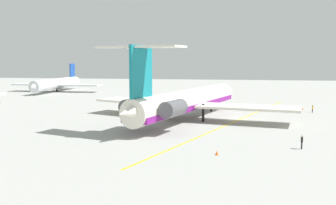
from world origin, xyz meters
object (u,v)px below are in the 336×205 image
(ground_crew_starboard, at_px, (153,98))
(safety_cone_nose, at_px, (302,109))
(airliner_far_right, at_px, (56,84))
(safety_cone_wingtip, at_px, (217,153))
(ground_crew_near_nose, at_px, (134,98))
(main_jetliner, at_px, (186,101))
(ground_crew_portside, at_px, (313,108))
(ground_crew_near_tail, at_px, (302,140))

(ground_crew_starboard, distance_m, safety_cone_nose, 37.46)
(airliner_far_right, relative_size, safety_cone_wingtip, 59.05)
(ground_crew_near_nose, bearing_deg, main_jetliner, 23.66)
(ground_crew_starboard, bearing_deg, airliner_far_right, 35.53)
(ground_crew_portside, distance_m, ground_crew_starboard, 39.88)
(ground_crew_near_nose, distance_m, ground_crew_starboard, 5.04)
(ground_crew_portside, xyz_separation_m, safety_cone_wingtip, (-40.20, 18.89, -0.77))
(ground_crew_near_tail, relative_size, ground_crew_portside, 1.11)
(ground_crew_near_nose, xyz_separation_m, ground_crew_near_tail, (-47.50, -34.46, 0.03))
(safety_cone_wingtip, bearing_deg, main_jetliner, 14.89)
(main_jetliner, relative_size, safety_cone_wingtip, 82.42)
(main_jetliner, bearing_deg, ground_crew_starboard, 40.80)
(airliner_far_right, relative_size, ground_crew_near_tail, 17.84)
(airliner_far_right, relative_size, ground_crew_starboard, 18.42)
(airliner_far_right, bearing_deg, ground_crew_near_tail, 44.00)
(main_jetliner, relative_size, safety_cone_nose, 82.42)
(ground_crew_portside, height_order, ground_crew_starboard, ground_crew_starboard)
(ground_crew_near_tail, xyz_separation_m, safety_cone_nose, (39.03, -6.88, -0.88))
(airliner_far_right, distance_m, ground_crew_near_tail, 102.43)
(ground_crew_near_nose, relative_size, safety_cone_nose, 3.22)
(main_jetliner, distance_m, ground_crew_near_tail, 26.97)
(safety_cone_nose, bearing_deg, safety_cone_wingtip, 158.31)
(ground_crew_portside, xyz_separation_m, ground_crew_starboard, (12.81, 37.76, 0.07))
(ground_crew_starboard, relative_size, safety_cone_wingtip, 3.21)
(ground_crew_portside, bearing_deg, main_jetliner, -111.15)
(ground_crew_near_tail, distance_m, safety_cone_wingtip, 11.69)
(ground_crew_near_tail, relative_size, ground_crew_starboard, 1.03)
(airliner_far_right, distance_m, ground_crew_near_nose, 44.76)
(airliner_far_right, xyz_separation_m, ground_crew_near_nose, (-27.54, -35.25, -1.75))
(airliner_far_right, bearing_deg, ground_crew_starboard, 57.34)
(ground_crew_near_tail, relative_size, safety_cone_nose, 3.31)
(main_jetliner, xyz_separation_m, ground_crew_portside, (14.81, -25.64, -2.64))
(airliner_far_right, xyz_separation_m, ground_crew_portside, (-39.72, -78.01, -1.83))
(main_jetliner, xyz_separation_m, ground_crew_near_nose, (27.00, 17.12, -2.56))
(ground_crew_starboard, relative_size, safety_cone_nose, 3.21)
(main_jetliner, bearing_deg, ground_crew_near_nose, 49.49)
(airliner_far_right, xyz_separation_m, safety_cone_wingtip, (-79.92, -59.12, -2.59))
(ground_crew_near_nose, xyz_separation_m, safety_cone_wingtip, (-52.38, -23.87, -0.85))
(ground_crew_near_tail, xyz_separation_m, ground_crew_portside, (35.31, -8.31, -0.11))
(safety_cone_wingtip, bearing_deg, ground_crew_near_nose, 24.50)
(safety_cone_nose, bearing_deg, ground_crew_near_tail, 170.00)
(ground_crew_near_tail, bearing_deg, ground_crew_near_nose, 107.92)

